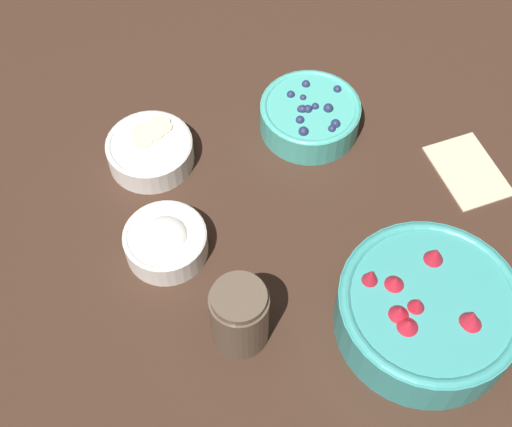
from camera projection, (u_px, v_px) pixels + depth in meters
The scene contains 7 objects.
ground_plane at pixel (295, 201), 1.07m from camera, with size 4.00×4.00×0.00m, color #382319.
bowl_strawberries at pixel (430, 308), 0.92m from camera, with size 0.24×0.24×0.10m.
bowl_blueberries at pixel (310, 114), 1.12m from camera, with size 0.16×0.16×0.06m.
bowl_bananas at pixel (150, 149), 1.09m from camera, with size 0.13×0.13×0.05m.
bowl_cream at pixel (166, 241), 1.00m from camera, with size 0.12×0.12×0.05m.
jar_chocolate at pixel (240, 317), 0.91m from camera, with size 0.08×0.08×0.11m.
napkin at pixel (468, 170), 1.09m from camera, with size 0.15×0.13×0.01m.
Camera 1 is at (0.44, -0.43, 0.87)m, focal length 50.00 mm.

